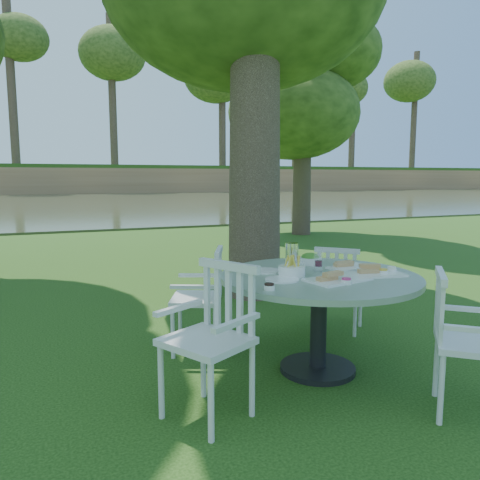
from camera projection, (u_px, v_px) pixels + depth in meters
name	position (u px, v px, depth m)	size (l,w,h in m)	color
ground	(248.00, 333.00, 4.35)	(140.00, 140.00, 0.00)	#15370B
table	(319.00, 292.00, 3.43)	(1.45, 1.45, 0.74)	black
chair_ne	(338.00, 282.00, 4.33)	(0.56, 0.56, 0.80)	silver
chair_nw	(207.00, 291.00, 3.86)	(0.54, 0.56, 0.86)	silver
chair_sw	(217.00, 327.00, 2.83)	(0.60, 0.62, 0.92)	silver
chair_se	(456.00, 332.00, 2.83)	(0.60, 0.60, 0.87)	silver
tableware	(314.00, 268.00, 3.46)	(1.16, 0.86, 0.20)	white
river	(81.00, 204.00, 25.43)	(100.00, 28.00, 0.12)	#333922
far_bank	(66.00, 111.00, 41.17)	(100.00, 18.00, 15.20)	#906443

